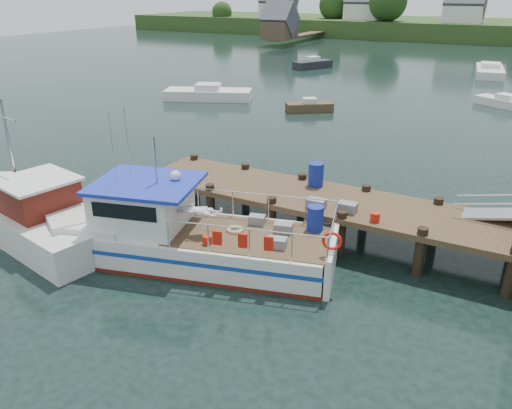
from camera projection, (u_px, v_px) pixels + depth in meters
The scene contains 10 objects.
ground_plane at pixel (299, 228), 18.33m from camera, with size 160.00×160.00×0.00m, color black.
far_shore at pixel (497, 27), 83.97m from camera, with size 140.00×42.55×9.22m.
dock at pixel (506, 206), 14.60m from camera, with size 16.60×3.00×4.78m.
lobster_boat at pixel (181, 234), 15.94m from camera, with size 9.98×5.00×4.82m.
work_boat at pixel (29, 212), 17.76m from camera, with size 9.06×4.21×4.74m.
moored_rowboat at pixel (309, 106), 35.49m from camera, with size 3.32×2.88×0.96m.
moored_a at pixel (208, 94), 39.23m from camera, with size 7.08×4.74×1.24m.
moored_b at pixel (505, 102), 36.80m from camera, with size 4.45×3.40×0.95m.
moored_d at pixel (490, 71), 50.19m from camera, with size 3.35×7.59×1.25m.
moored_e at pixel (313, 64), 54.62m from camera, with size 3.42×4.77×1.26m.
Camera 1 is at (6.42, -15.25, 8.09)m, focal length 35.00 mm.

